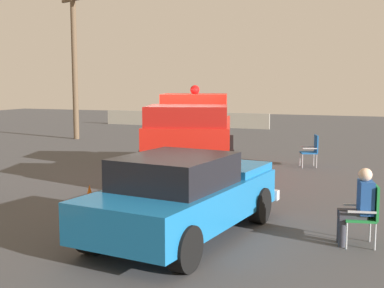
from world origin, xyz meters
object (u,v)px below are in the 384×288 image
Objects in this scene: utility_pole at (74,61)px; traffic_cone at (90,201)px; classic_hot_rod at (185,194)px; vintage_fire_truck at (193,135)px; lawn_chair_spare at (312,148)px; spectator_seated at (359,204)px; lawn_chair_near_truck at (367,210)px.

utility_pole is 11.13× the size of traffic_cone.
traffic_cone is (2.30, -0.55, -0.44)m from classic_hot_rod.
utility_pole reaches higher than vintage_fire_truck.
utility_pole reaches higher than traffic_cone.
lawn_chair_spare is at bearing -135.31° from vintage_fire_truck.
spectator_seated is at bearing 134.97° from vintage_fire_truck.
traffic_cone is (0.33, 4.81, -0.89)m from vintage_fire_truck.
classic_hot_rod is 8.32m from lawn_chair_spare.
spectator_seated reaches higher than traffic_cone.
vintage_fire_truck reaches higher than classic_hot_rod.
utility_pole reaches higher than lawn_chair_near_truck.
classic_hot_rod is at bearing 11.25° from lawn_chair_near_truck.
vintage_fire_truck is 0.89× the size of utility_pole.
traffic_cone is at bearing -13.52° from classic_hot_rod.
classic_hot_rod is at bearing 11.16° from spectator_seated.
classic_hot_rod reaches higher than traffic_cone.
classic_hot_rod is at bearing 83.33° from lawn_chair_spare.
spectator_seated is at bearing 13.42° from lawn_chair_near_truck.
vintage_fire_truck is at bearing -44.09° from lawn_chair_near_truck.
vintage_fire_truck is 4.17m from lawn_chair_spare.
traffic_cone is at bearing 86.07° from vintage_fire_truck.
spectator_seated reaches higher than lawn_chair_near_truck.
lawn_chair_near_truck is 1.61× the size of traffic_cone.
lawn_chair_spare is (1.99, -7.68, 0.00)m from lawn_chair_near_truck.
vintage_fire_truck is 6.89m from lawn_chair_near_truck.
traffic_cone is at bearing 0.07° from spectator_seated.
lawn_chair_spare reaches higher than traffic_cone.
vintage_fire_truck is at bearing -45.03° from spectator_seated.
lawn_chair_near_truck is at bearing 135.91° from vintage_fire_truck.
vintage_fire_truck is 11.49m from utility_pole.
utility_pole is at bearing -54.77° from traffic_cone.
spectator_seated is 2.03× the size of traffic_cone.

